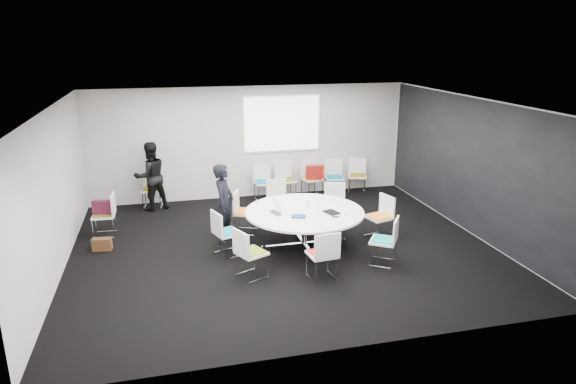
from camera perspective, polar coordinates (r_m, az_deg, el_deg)
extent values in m
cube|color=black|center=(10.10, -0.56, -6.27)|extent=(8.00, 7.00, 0.04)
cube|color=white|center=(9.36, -0.61, 9.93)|extent=(8.00, 7.00, 0.04)
cube|color=#B9B4AE|center=(12.99, -4.18, 5.53)|extent=(8.00, 0.04, 2.80)
cube|color=#B9B4AE|center=(6.45, 6.68, -6.61)|extent=(8.00, 0.04, 2.80)
cube|color=#B9B4AE|center=(9.58, -24.68, -0.15)|extent=(0.04, 7.00, 2.80)
cube|color=#B9B4AE|center=(11.23, 19.83, 2.74)|extent=(0.04, 7.00, 2.80)
cube|color=black|center=(11.21, 19.70, 2.73)|extent=(0.01, 6.94, 2.74)
cube|color=silver|center=(10.16, 1.79, -5.78)|extent=(0.90, 0.90, 0.08)
cylinder|color=silver|center=(10.04, 1.81, -4.07)|extent=(0.10, 0.10, 0.65)
cylinder|color=white|center=(9.92, 1.83, -2.21)|extent=(2.30, 2.30, 0.04)
cube|color=white|center=(13.01, -0.67, 7.60)|extent=(1.90, 0.03, 1.35)
cube|color=silver|center=(10.64, 9.94, -3.97)|extent=(0.52, 0.52, 0.42)
cube|color=white|center=(10.56, 10.01, -2.81)|extent=(0.55, 0.56, 0.04)
cube|color=orange|center=(10.55, 10.02, -2.65)|extent=(0.47, 0.49, 0.03)
cube|color=white|center=(10.62, 10.95, -1.44)|extent=(0.16, 0.45, 0.42)
cube|color=silver|center=(11.33, 5.12, -2.47)|extent=(0.54, 0.54, 0.42)
cube|color=white|center=(11.26, 5.15, -1.36)|extent=(0.58, 0.57, 0.04)
cube|color=#097F77|center=(11.25, 5.16, -1.22)|extent=(0.51, 0.50, 0.03)
cube|color=white|center=(11.39, 5.21, 0.07)|extent=(0.44, 0.19, 0.42)
cube|color=silver|center=(11.55, -1.05, -2.01)|extent=(0.43, 0.43, 0.42)
cube|color=white|center=(11.48, -1.06, -0.93)|extent=(0.47, 0.45, 0.04)
cube|color=olive|center=(11.47, -1.06, -0.79)|extent=(0.41, 0.39, 0.03)
cube|color=white|center=(11.60, -1.33, 0.46)|extent=(0.46, 0.05, 0.42)
cube|color=silver|center=(10.81, -4.66, -3.43)|extent=(0.55, 0.55, 0.42)
cube|color=white|center=(10.73, -4.69, -2.28)|extent=(0.58, 0.59, 0.04)
cube|color=orange|center=(10.72, -4.70, -2.13)|extent=(0.50, 0.51, 0.03)
cube|color=white|center=(10.70, -5.82, -1.06)|extent=(0.21, 0.44, 0.42)
cube|color=silver|center=(9.76, -6.70, -5.79)|extent=(0.53, 0.53, 0.42)
cube|color=white|center=(9.67, -6.75, -4.54)|extent=(0.57, 0.58, 0.04)
cube|color=#097786|center=(9.66, -6.75, -4.37)|extent=(0.49, 0.50, 0.03)
cube|color=white|center=(9.51, -7.93, -3.49)|extent=(0.18, 0.45, 0.42)
cube|color=silver|center=(8.87, -4.05, -8.12)|extent=(0.56, 0.56, 0.42)
cube|color=white|center=(8.78, -4.08, -6.76)|extent=(0.59, 0.60, 0.04)
cube|color=olive|center=(8.77, -4.08, -6.58)|extent=(0.51, 0.52, 0.03)
cube|color=white|center=(8.58, -5.26, -5.70)|extent=(0.23, 0.43, 0.42)
cube|color=silver|center=(8.82, 3.79, -8.29)|extent=(0.46, 0.46, 0.42)
cube|color=white|center=(8.72, 3.82, -6.92)|extent=(0.50, 0.49, 0.04)
cube|color=red|center=(8.71, 3.82, -6.74)|extent=(0.44, 0.42, 0.03)
cube|color=white|center=(8.45, 4.42, -6.03)|extent=(0.46, 0.08, 0.42)
cube|color=silver|center=(9.49, 10.46, -6.65)|extent=(0.58, 0.58, 0.42)
cube|color=white|center=(9.40, 10.53, -5.36)|extent=(0.62, 0.63, 0.04)
cube|color=#0D8280|center=(9.39, 10.54, -5.20)|extent=(0.54, 0.54, 0.03)
cube|color=white|center=(9.29, 11.88, -4.20)|extent=(0.29, 0.40, 0.42)
cube|color=silver|center=(12.93, -2.66, 0.06)|extent=(0.46, 0.46, 0.42)
cube|color=white|center=(12.86, -2.68, 1.04)|extent=(0.50, 0.49, 0.04)
cube|color=#0C6187|center=(12.86, -2.68, 1.17)|extent=(0.44, 0.42, 0.03)
cube|color=white|center=(13.00, -2.97, 2.25)|extent=(0.46, 0.08, 0.42)
cube|color=silver|center=(13.08, -0.25, 0.28)|extent=(0.47, 0.47, 0.42)
cube|color=white|center=(13.02, -0.25, 1.25)|extent=(0.51, 0.49, 0.04)
cube|color=#6A5F14|center=(13.01, -0.25, 1.37)|extent=(0.44, 0.42, 0.03)
cube|color=white|center=(13.15, -0.57, 2.44)|extent=(0.46, 0.09, 0.42)
cube|color=silver|center=(13.25, 2.67, 0.48)|extent=(0.51, 0.51, 0.42)
cube|color=white|center=(13.19, 2.69, 1.44)|extent=(0.55, 0.53, 0.04)
cube|color=#D14D11|center=(13.18, 2.69, 1.56)|extent=(0.48, 0.46, 0.03)
cube|color=white|center=(13.30, 2.25, 2.61)|extent=(0.46, 0.14, 0.42)
cube|color=silver|center=(13.40, 5.17, 0.62)|extent=(0.49, 0.49, 0.42)
cube|color=white|center=(13.34, 5.19, 1.57)|extent=(0.53, 0.51, 0.04)
cube|color=#076A7A|center=(13.33, 5.19, 1.69)|extent=(0.46, 0.44, 0.03)
cube|color=white|center=(13.48, 5.08, 2.75)|extent=(0.46, 0.12, 0.42)
cube|color=silver|center=(13.64, 7.66, 0.83)|extent=(0.54, 0.54, 0.42)
cube|color=white|center=(13.58, 7.70, 1.76)|extent=(0.58, 0.57, 0.04)
cube|color=brown|center=(13.57, 7.71, 1.88)|extent=(0.50, 0.49, 0.03)
cube|color=white|center=(13.72, 7.71, 2.91)|extent=(0.45, 0.19, 0.42)
cube|color=silver|center=(11.25, -19.69, -3.57)|extent=(0.44, 0.44, 0.42)
cube|color=white|center=(11.18, -19.80, -2.47)|extent=(0.46, 0.48, 0.04)
cube|color=#617216|center=(11.17, -19.82, -2.32)|extent=(0.40, 0.42, 0.03)
cube|color=white|center=(11.08, -18.85, -1.29)|extent=(0.05, 0.46, 0.42)
cube|color=silver|center=(12.76, -14.81, -0.74)|extent=(0.47, 0.47, 0.42)
cube|color=white|center=(12.69, -14.88, 0.25)|extent=(0.51, 0.49, 0.04)
cube|color=olive|center=(12.68, -14.89, 0.38)|extent=(0.44, 0.43, 0.03)
cube|color=white|center=(12.83, -14.84, 1.50)|extent=(0.46, 0.09, 0.42)
imported|color=black|center=(10.19, -7.14, -1.28)|extent=(0.57, 0.68, 1.60)
imported|color=black|center=(12.45, -15.02, 1.71)|extent=(0.96, 0.86, 1.63)
imported|color=#333338|center=(9.79, -1.17, -2.27)|extent=(0.27, 0.34, 0.02)
cube|color=silver|center=(9.86, -1.22, -1.39)|extent=(0.10, 0.29, 0.22)
cube|color=black|center=(9.83, 4.85, -2.25)|extent=(0.31, 0.36, 0.02)
cube|color=navy|center=(9.57, 1.21, -2.72)|extent=(0.31, 0.28, 0.03)
cube|color=white|center=(10.24, 5.01, -1.52)|extent=(0.37, 0.35, 0.00)
cube|color=white|center=(9.96, 5.88, -2.06)|extent=(0.35, 0.30, 0.00)
cylinder|color=white|center=(10.15, 2.21, -1.38)|extent=(0.08, 0.08, 0.09)
cube|color=black|center=(9.62, 5.31, -2.75)|extent=(0.15, 0.10, 0.01)
cube|color=#4B142B|center=(11.12, -19.89, -1.59)|extent=(0.42, 0.21, 0.28)
cube|color=#452A16|center=(10.56, -19.96, -5.48)|extent=(0.38, 0.20, 0.24)
cube|color=#AC1D15|center=(12.93, 2.96, 2.31)|extent=(0.45, 0.20, 0.36)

